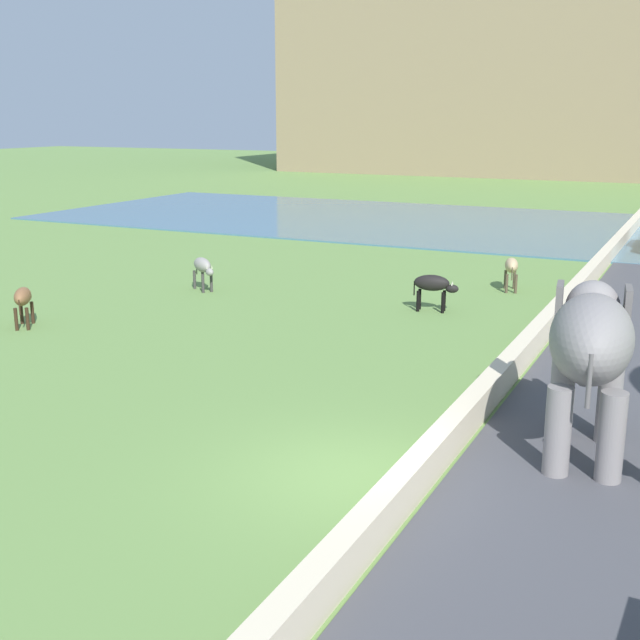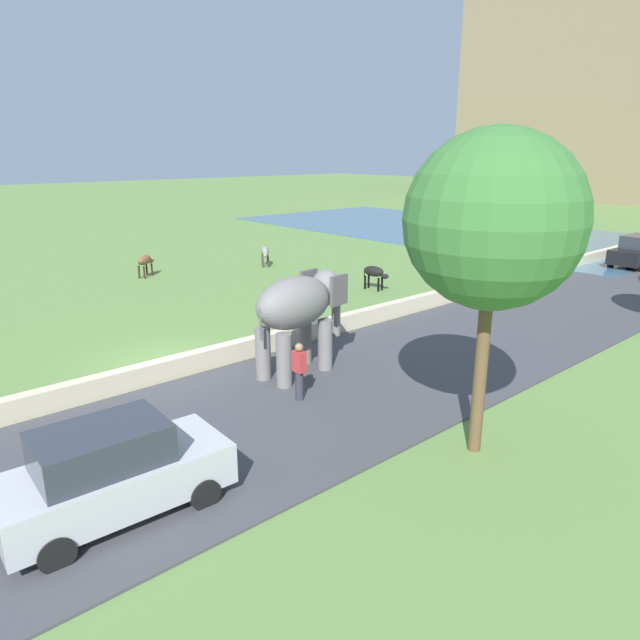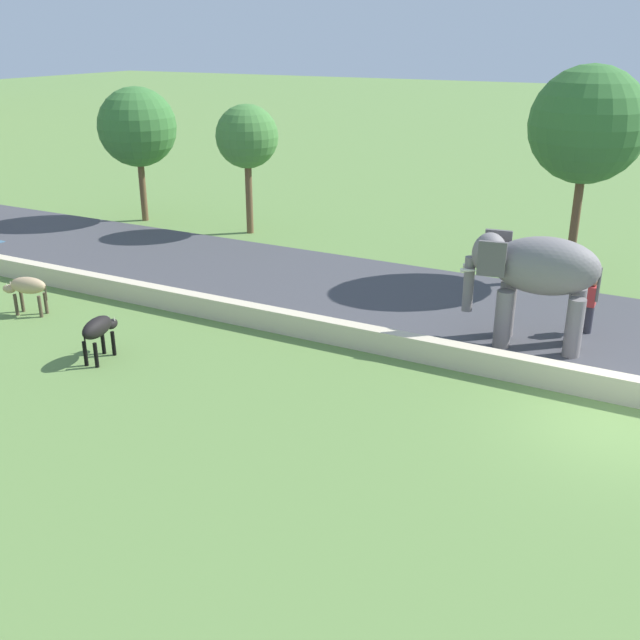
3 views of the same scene
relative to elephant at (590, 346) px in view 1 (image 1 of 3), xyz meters
name	(u,v)px [view 1 (image 1 of 3)]	position (x,y,z in m)	size (l,w,h in m)	color
ground_plane	(350,475)	(-3.39, -2.62, -2.04)	(220.00, 220.00, 0.00)	#608442
barrier_wall	(587,278)	(-2.19, 15.38, -1.72)	(0.40, 110.00, 0.62)	beige
lake	(355,218)	(-17.39, 29.55, -2.00)	(36.00, 18.00, 0.08)	#426B84
hill_distant	(618,33)	(-9.39, 77.47, 11.95)	(64.00, 28.00, 27.97)	#897556
elephant	(590,346)	(0.00, 0.00, 0.00)	(1.76, 3.55, 2.99)	slate
cow_black	(433,285)	(-5.93, 9.39, -1.20)	(1.42, 0.62, 1.15)	black
cow_grey	(203,267)	(-14.06, 8.84, -1.20)	(1.34, 1.05, 1.15)	gray
cow_brown	(23,298)	(-15.91, 2.44, -1.20)	(1.07, 1.33, 1.15)	brown
cow_tan	(511,267)	(-4.48, 13.53, -1.20)	(0.74, 1.42, 1.15)	tan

